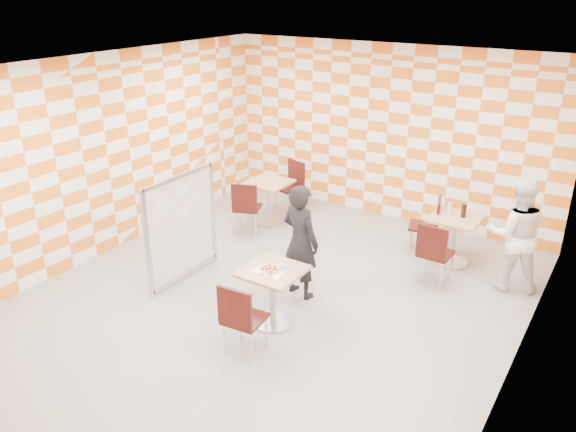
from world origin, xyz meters
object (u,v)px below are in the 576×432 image
object	(u,v)px
empty_table	(269,195)
man_white	(516,234)
chair_second_side	(430,221)
man_dark	(300,241)
soda_bottle	(464,210)
chair_second_front	(434,250)
chair_empty_near	(246,204)
chair_empty_far	(292,182)
main_table	(273,287)
second_table	(454,232)
chair_main_front	(240,316)
partition	(182,227)
sport_bottle	(450,206)

from	to	relation	value
empty_table	man_white	world-z (taller)	man_white
chair_second_side	man_dark	xyz separation A→B (m)	(-1.03, -2.10, 0.24)
man_white	soda_bottle	size ratio (longest dim) A/B	6.95
chair_second_front	chair_empty_near	bearing A→B (deg)	-179.23
chair_empty_far	soda_bottle	xyz separation A→B (m)	(3.23, -0.44, 0.31)
chair_second_front	chair_second_side	size ratio (longest dim) A/B	1.00
main_table	second_table	bearing A→B (deg)	64.23
chair_empty_far	man_dark	bearing A→B (deg)	-55.45
chair_empty_far	soda_bottle	distance (m)	3.28
chair_empty_far	man_dark	world-z (taller)	man_dark
man_dark	man_white	bearing A→B (deg)	-132.54
chair_main_front	partition	distance (m)	2.07
second_table	man_white	distance (m)	0.98
chair_second_front	man_dark	distance (m)	1.85
partition	chair_empty_far	bearing A→B (deg)	92.04
empty_table	man_white	xyz separation A→B (m)	(4.07, -0.08, 0.29)
second_table	chair_empty_far	distance (m)	3.18
main_table	chair_second_side	xyz separation A→B (m)	(0.93, 2.89, 0.04)
chair_second_side	partition	xyz separation A→B (m)	(-2.63, -2.61, 0.25)
main_table	empty_table	world-z (taller)	same
chair_empty_near	man_white	bearing A→B (deg)	8.02
chair_second_side	chair_empty_near	distance (m)	2.93
main_table	soda_bottle	bearing A→B (deg)	63.26
second_table	chair_main_front	bearing A→B (deg)	-109.59
partition	man_dark	distance (m)	1.68
main_table	sport_bottle	distance (m)	3.17
chair_second_front	soda_bottle	distance (m)	0.92
empty_table	man_dark	bearing A→B (deg)	-45.67
main_table	chair_empty_near	world-z (taller)	chair_empty_near
chair_main_front	chair_empty_far	world-z (taller)	same
second_table	sport_bottle	size ratio (longest dim) A/B	3.75
chair_second_side	second_table	bearing A→B (deg)	-15.56
chair_empty_far	partition	distance (m)	3.01
sport_bottle	partition	bearing A→B (deg)	-137.59
chair_second_front	soda_bottle	world-z (taller)	soda_bottle
soda_bottle	second_table	bearing A→B (deg)	-146.71
second_table	partition	size ratio (longest dim) A/B	0.48
second_table	soda_bottle	bearing A→B (deg)	33.29
partition	sport_bottle	distance (m)	3.91
sport_bottle	empty_table	bearing A→B (deg)	-173.65
chair_empty_near	sport_bottle	xyz separation A→B (m)	(3.03, 0.99, 0.29)
empty_table	chair_empty_far	size ratio (longest dim) A/B	0.81
main_table	chair_second_front	distance (m)	2.37
man_white	chair_second_side	bearing A→B (deg)	-37.60
chair_main_front	empty_table	bearing A→B (deg)	120.07
partition	man_white	world-z (taller)	man_white
chair_empty_near	chair_empty_far	distance (m)	1.35
chair_empty_near	sport_bottle	world-z (taller)	sport_bottle
chair_second_front	partition	bearing A→B (deg)	-150.62
second_table	empty_table	size ratio (longest dim) A/B	1.00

